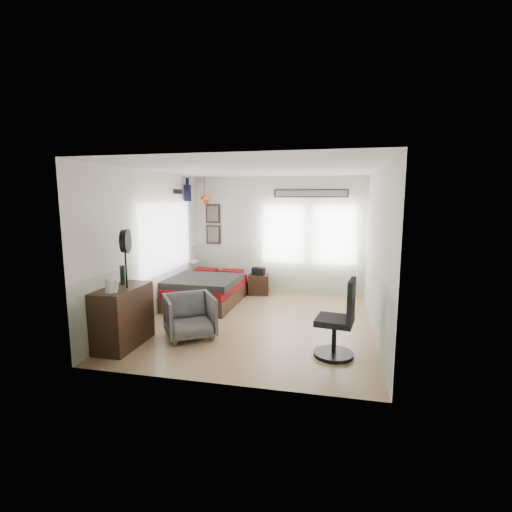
% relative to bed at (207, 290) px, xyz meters
% --- Properties ---
extents(ground_plane, '(4.00, 4.50, 0.01)m').
position_rel_bed_xyz_m(ground_plane, '(1.30, -1.00, -0.29)').
color(ground_plane, tan).
extents(room_shell, '(4.02, 4.52, 2.71)m').
position_rel_bed_xyz_m(room_shell, '(1.22, -0.82, 1.32)').
color(room_shell, silver).
rests_on(room_shell, ground_plane).
extents(wall_decor, '(3.55, 1.32, 1.44)m').
position_rel_bed_xyz_m(wall_decor, '(0.20, 0.96, 1.81)').
color(wall_decor, black).
rests_on(wall_decor, room_shell).
extents(bed, '(1.39, 1.89, 0.60)m').
position_rel_bed_xyz_m(bed, '(0.00, 0.00, 0.00)').
color(bed, '#372317').
rests_on(bed, ground_plane).
extents(dresser, '(0.48, 1.00, 0.90)m').
position_rel_bed_xyz_m(dresser, '(-0.44, -2.42, 0.16)').
color(dresser, '#372317').
rests_on(dresser, ground_plane).
extents(armchair, '(1.04, 1.05, 0.69)m').
position_rel_bed_xyz_m(armchair, '(0.40, -1.89, 0.06)').
color(armchair, slate).
rests_on(armchair, ground_plane).
extents(nightstand, '(0.51, 0.44, 0.46)m').
position_rel_bed_xyz_m(nightstand, '(0.91, 0.99, -0.06)').
color(nightstand, '#372317').
rests_on(nightstand, ground_plane).
extents(task_chair, '(0.57, 0.57, 1.12)m').
position_rel_bed_xyz_m(task_chair, '(2.72, -2.15, 0.17)').
color(task_chair, black).
rests_on(task_chair, ground_plane).
extents(kettle, '(0.18, 0.16, 0.21)m').
position_rel_bed_xyz_m(kettle, '(-0.41, -2.73, 0.72)').
color(kettle, silver).
rests_on(kettle, dresser).
extents(bottle, '(0.07, 0.07, 0.30)m').
position_rel_bed_xyz_m(bottle, '(-0.51, -2.27, 0.76)').
color(bottle, black).
rests_on(bottle, dresser).
extents(stand_fan, '(0.19, 0.35, 0.87)m').
position_rel_bed_xyz_m(stand_fan, '(-0.34, -2.43, 1.29)').
color(stand_fan, black).
rests_on(stand_fan, dresser).
extents(black_bag, '(0.31, 0.22, 0.17)m').
position_rel_bed_xyz_m(black_bag, '(0.91, 0.99, 0.25)').
color(black_bag, black).
rests_on(black_bag, nightstand).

